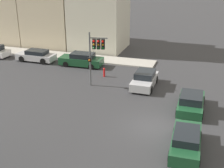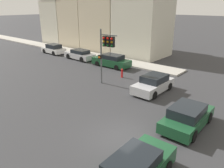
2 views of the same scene
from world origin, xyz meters
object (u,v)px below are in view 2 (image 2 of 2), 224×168
Objects in this scene: traffic_signal at (106,46)px; parked_car_0 at (112,61)px; parked_car_1 at (80,55)px; fire_hydrant at (122,73)px; crossing_car_1 at (187,117)px; parked_car_2 at (54,49)px; crossing_car_0 at (153,84)px.

traffic_signal is 6.82m from parked_car_0.
parked_car_1 is (-0.03, 5.65, -0.05)m from parked_car_0.
crossing_car_1 is at bearing -119.42° from fire_hydrant.
parked_car_0 is 4.29m from fire_hydrant.
traffic_signal is 1.11× the size of parked_car_1.
traffic_signal is at bearing 162.98° from parked_car_2.
crossing_car_1 is 0.95× the size of parked_car_1.
parked_car_1 reaches higher than fire_hydrant.
crossing_car_1 is 25.10m from parked_car_2.
traffic_signal reaches higher than parked_car_2.
parked_car_0 is 5.22× the size of fire_hydrant.
parked_car_2 is at bearing 0.98° from parked_car_1.
parked_car_0 is 11.56m from parked_car_2.
parked_car_2 is at bearing 80.81° from fire_hydrant.
parked_car_0 is at bearing -154.88° from traffic_signal.
crossing_car_1 is (-3.69, -4.48, -0.02)m from crossing_car_0.
crossing_car_1 reaches higher than fire_hydrant.
traffic_signal is at bearing 124.45° from parked_car_0.
traffic_signal reaches higher than parked_car_1.
crossing_car_1 is 4.67× the size of fire_hydrant.
parked_car_1 is at bearing -1.34° from parked_car_0.
crossing_car_1 is 19.53m from parked_car_1.
parked_car_0 is (7.49, 12.41, 0.03)m from crossing_car_1.
crossing_car_0 is 1.05× the size of parked_car_2.
traffic_signal is 1.17× the size of crossing_car_1.
traffic_signal is 1.19× the size of crossing_car_0.
fire_hydrant is (-2.44, -15.06, -0.18)m from parked_car_2.
parked_car_2 reaches higher than parked_car_1.
parked_car_0 is at bearing -178.70° from parked_car_1.
fire_hydrant is (-2.44, -9.15, -0.16)m from parked_car_1.
crossing_car_1 is at bearing 163.76° from parked_car_2.
parked_car_1 is at bearing -105.43° from crossing_car_0.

